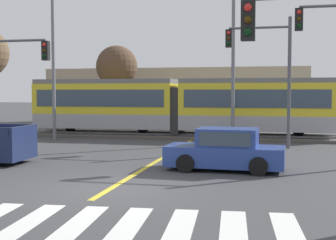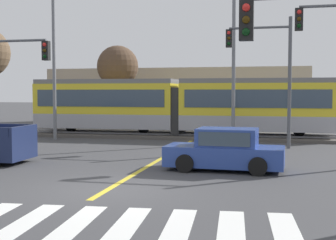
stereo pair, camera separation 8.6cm
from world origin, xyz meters
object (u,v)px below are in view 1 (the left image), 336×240
light_rail_tram (178,104)px  bare_tree_west (117,67)px  traffic_light_far_right (268,64)px  street_lamp_west (56,56)px  street_lamp_centre (236,45)px  sedan_crossing (225,151)px

light_rail_tram → bare_tree_west: bearing=138.5°
traffic_light_far_right → street_lamp_west: size_ratio=0.75×
light_rail_tram → street_lamp_centre: size_ratio=1.93×
traffic_light_far_right → street_lamp_centre: street_lamp_centre is taller
traffic_light_far_right → street_lamp_centre: size_ratio=0.68×
sedan_crossing → bare_tree_west: bare_tree_west is taller
light_rail_tram → sedan_crossing: size_ratio=4.33×
light_rail_tram → bare_tree_west: 8.12m
street_lamp_west → bare_tree_west: 8.15m
light_rail_tram → traffic_light_far_right: (5.50, -4.45, 2.17)m
sedan_crossing → traffic_light_far_right: 8.14m
bare_tree_west → street_lamp_centre: bearing=-39.4°
light_rail_tram → street_lamp_west: 7.85m
light_rail_tram → sedan_crossing: 12.43m
street_lamp_centre → bare_tree_west: street_lamp_centre is taller
sedan_crossing → bare_tree_west: 19.83m
traffic_light_far_right → sedan_crossing: bearing=-101.0°
sedan_crossing → street_lamp_west: bearing=141.2°
bare_tree_west → traffic_light_far_right: bearing=-40.3°
light_rail_tram → street_lamp_centre: bearing=-35.7°
light_rail_tram → sedan_crossing: light_rail_tram is taller
light_rail_tram → sedan_crossing: (4.10, -11.66, -1.35)m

